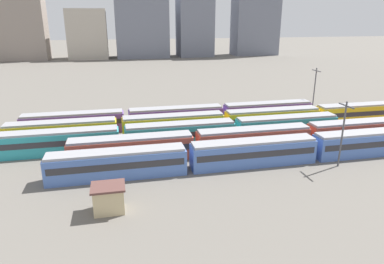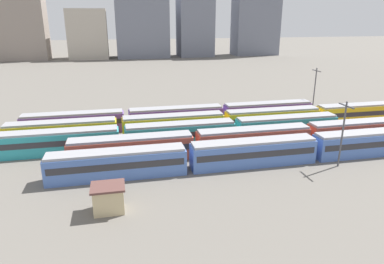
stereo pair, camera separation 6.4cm
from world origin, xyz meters
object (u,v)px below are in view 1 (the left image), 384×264
train_track_0 (314,147)px  catenary_pole_0 (343,131)px  signal_hut (109,198)px  train_track_3 (317,116)px  train_track_2 (180,134)px  catenary_pole_1 (314,88)px  train_track_4 (176,116)px

train_track_0 → catenary_pole_0: catenary_pole_0 is taller
train_track_0 → signal_hut: bearing=-164.0°
train_track_0 → train_track_3: (10.01, 15.60, 0.00)m
catenary_pole_0 → train_track_0: bearing=125.6°
train_track_2 → train_track_3: same height
train_track_3 → signal_hut: train_track_3 is taller
catenary_pole_0 → catenary_pole_1: (11.67, 26.76, 0.27)m
train_track_4 → train_track_0: bearing=-50.8°
train_track_0 → train_track_3: same height
signal_hut → catenary_pole_0: bearing=9.7°
catenary_pole_0 → train_track_3: bearing=67.2°
train_track_3 → train_track_4: 27.48m
train_track_2 → train_track_4: 10.46m
train_track_3 → catenary_pole_0: (-7.84, -18.64, 3.33)m
train_track_2 → train_track_3: bearing=10.5°
train_track_4 → train_track_2: bearing=-95.9°
signal_hut → train_track_2: bearing=58.9°
catenary_pole_0 → train_track_2: bearing=146.4°
train_track_4 → catenary_pole_1: (30.82, 2.93, 3.61)m
train_track_3 → train_track_0: bearing=-122.7°
train_track_3 → catenary_pole_1: size_ratio=11.34×
train_track_2 → signal_hut: bearing=-121.1°
train_track_0 → train_track_2: size_ratio=1.34×
train_track_0 → catenary_pole_1: size_ratio=7.53×
train_track_3 → signal_hut: (-39.40, -24.02, -0.35)m
catenary_pole_0 → signal_hut: size_ratio=2.61×
train_track_2 → signal_hut: size_ratio=15.50×
catenary_pole_1 → train_track_0: bearing=-120.3°
train_track_4 → catenary_pole_1: catenary_pole_1 is taller
train_track_2 → signal_hut: train_track_2 is taller
train_track_2 → train_track_3: 28.54m
catenary_pole_1 → catenary_pole_0: bearing=-113.6°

